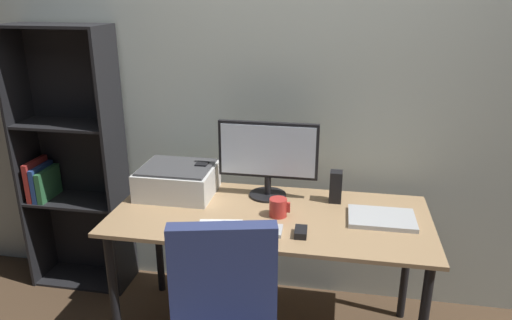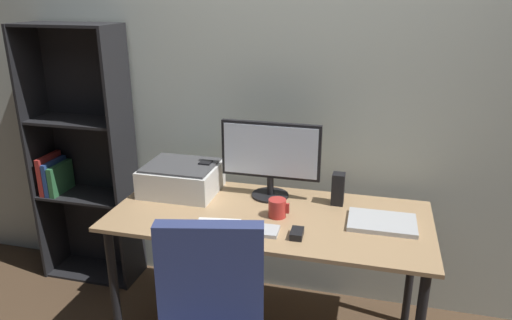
{
  "view_description": "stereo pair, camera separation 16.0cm",
  "coord_description": "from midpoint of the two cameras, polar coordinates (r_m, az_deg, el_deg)",
  "views": [
    {
      "loc": [
        0.32,
        -2.15,
        1.8
      ],
      "look_at": [
        -0.07,
        0.02,
        1.01
      ],
      "focal_mm": 33.57,
      "sensor_mm": 36.0,
      "label": 1
    },
    {
      "loc": [
        0.48,
        -2.11,
        1.8
      ],
      "look_at": [
        -0.07,
        0.02,
        1.01
      ],
      "focal_mm": 33.57,
      "sensor_mm": 36.0,
      "label": 2
    }
  ],
  "objects": [
    {
      "name": "paper_sheet",
      "position": [
        2.24,
        -2.87,
        -8.68
      ],
      "size": [
        0.25,
        0.33,
        0.0
      ],
      "primitive_type": "cube",
      "rotation": [
        0.0,
        0.0,
        0.16
      ],
      "color": "white",
      "rests_on": "desk"
    },
    {
      "name": "printer",
      "position": [
        2.66,
        -7.19,
        -2.17
      ],
      "size": [
        0.4,
        0.34,
        0.16
      ],
      "color": "silver",
      "rests_on": "desk"
    },
    {
      "name": "speaker_left",
      "position": [
        2.66,
        -4.25,
        -1.95
      ],
      "size": [
        0.06,
        0.07,
        0.17
      ],
      "primitive_type": "cube",
      "color": "black",
      "rests_on": "desk"
    },
    {
      "name": "mouse",
      "position": [
        2.21,
        6.98,
        -8.73
      ],
      "size": [
        0.06,
        0.1,
        0.03
      ],
      "primitive_type": "cube",
      "rotation": [
        0.0,
        0.0,
        0.03
      ],
      "color": "black",
      "rests_on": "desk"
    },
    {
      "name": "keyboard",
      "position": [
        2.25,
        1.05,
        -8.25
      ],
      "size": [
        0.29,
        0.12,
        0.02
      ],
      "primitive_type": "cube",
      "rotation": [
        0.0,
        0.0,
        0.04
      ],
      "color": "#B7BABC",
      "rests_on": "desk"
    },
    {
      "name": "monitor",
      "position": [
        2.52,
        3.55,
        0.59
      ],
      "size": [
        0.53,
        0.2,
        0.41
      ],
      "color": "black",
      "rests_on": "desk"
    },
    {
      "name": "speaker_right",
      "position": [
        2.53,
        11.54,
        -3.43
      ],
      "size": [
        0.06,
        0.07,
        0.17
      ],
      "primitive_type": "cube",
      "color": "black",
      "rests_on": "desk"
    },
    {
      "name": "back_wall",
      "position": [
        2.73,
        5.92,
        8.98
      ],
      "size": [
        6.4,
        0.1,
        2.6
      ],
      "primitive_type": "cube",
      "color": "beige",
      "rests_on": "ground"
    },
    {
      "name": "coffee_mug",
      "position": [
        2.37,
        4.5,
        -5.76
      ],
      "size": [
        0.1,
        0.09,
        0.09
      ],
      "color": "#B72D28",
      "rests_on": "desk"
    },
    {
      "name": "laptop",
      "position": [
        2.4,
        16.65,
        -7.17
      ],
      "size": [
        0.32,
        0.23,
        0.02
      ],
      "primitive_type": "cube",
      "rotation": [
        0.0,
        0.0,
        0.01
      ],
      "color": "#B7BABC",
      "rests_on": "desk"
    },
    {
      "name": "desk",
      "position": [
        2.45,
        3.46,
        -8.23
      ],
      "size": [
        1.59,
        0.72,
        0.74
      ],
      "color": "tan",
      "rests_on": "ground"
    },
    {
      "name": "bookshelf",
      "position": [
        3.16,
        -18.61,
        0.1
      ],
      "size": [
        0.61,
        0.28,
        1.62
      ],
      "color": "black",
      "rests_on": "ground"
    }
  ]
}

